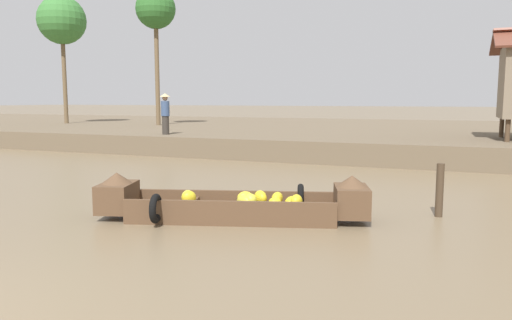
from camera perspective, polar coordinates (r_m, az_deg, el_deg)
ground_plane at (r=13.14m, az=0.04°, el=-2.49°), size 300.00×300.00×0.00m
riverbank_strip at (r=26.39m, az=11.34°, el=3.03°), size 160.00×20.00×0.77m
banana_boat at (r=8.96m, az=-2.58°, el=-5.08°), size 4.93×2.43×0.84m
palm_tree_mid at (r=28.20m, az=-11.62°, el=16.68°), size 2.16×2.16×7.38m
palm_tree_far at (r=31.71m, az=-21.70°, el=14.83°), size 2.78×2.78×7.40m
vendor_person at (r=20.16m, az=-10.53°, el=5.57°), size 0.44×0.44×1.66m
mooring_post at (r=9.74m, az=20.62°, el=-3.31°), size 0.14×0.14×1.01m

